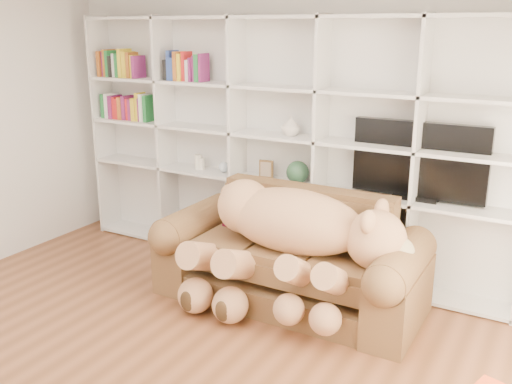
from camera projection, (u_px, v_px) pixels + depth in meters
The scene contains 13 objects.
floor at pixel (117, 384), 3.80m from camera, with size 5.00×5.00×0.00m, color brown.
wall_back at pixel (287, 127), 5.51m from camera, with size 5.00×0.02×2.70m, color silver.
bookshelf at pixel (259, 132), 5.52m from camera, with size 4.43×0.35×2.40m.
sofa at pixel (291, 262), 4.87m from camera, with size 2.24×0.97×0.94m.
teddy_bear at pixel (289, 236), 4.59m from camera, with size 1.79×0.95×1.04m.
throw_pillow at pixel (248, 210), 5.16m from camera, with size 0.42×0.14×0.42m, color #5B0F27.
tv at pixel (419, 161), 4.81m from camera, with size 1.13×0.18×0.67m.
picture_frame at pixel (266, 169), 5.51m from camera, with size 0.14×0.03×0.18m, color brown.
green_vase at pixel (298, 172), 5.35m from camera, with size 0.22×0.22×0.22m, color #295034.
figurine_tall at pixel (198, 162), 5.90m from camera, with size 0.08×0.08×0.15m, color silver.
figurine_short at pixel (201, 164), 5.88m from camera, with size 0.07×0.07×0.12m, color silver.
snow_globe at pixel (224, 167), 5.76m from camera, with size 0.11×0.11×0.11m, color silver.
shelf_vase at pixel (291, 126), 5.27m from camera, with size 0.18×0.18×0.18m, color silver.
Camera 1 is at (2.43, -2.40, 2.30)m, focal length 40.00 mm.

